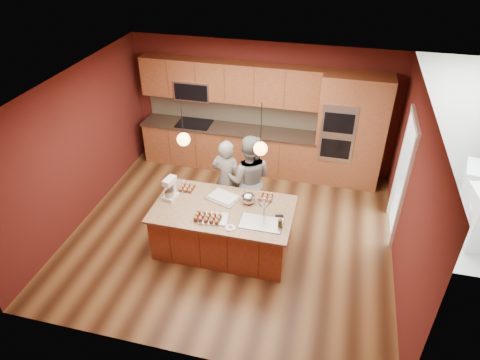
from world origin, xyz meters
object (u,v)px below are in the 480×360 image
(person_left, at_px, (227,180))
(mixing_bowl, at_px, (248,198))
(stand_mixer, at_px, (170,189))
(person_right, at_px, (249,180))
(island, at_px, (224,228))

(person_left, distance_m, mixing_bowl, 0.85)
(stand_mixer, relative_size, mixing_bowl, 1.61)
(person_right, bearing_deg, mixing_bowl, 95.39)
(person_left, bearing_deg, stand_mixer, 53.73)
(stand_mixer, xyz_separation_m, mixing_bowl, (1.28, 0.16, -0.07))
(island, xyz_separation_m, person_right, (0.20, 0.89, 0.42))
(person_left, bearing_deg, island, 108.84)
(person_left, height_order, mixing_bowl, person_left)
(person_right, xyz_separation_m, mixing_bowl, (0.14, -0.64, 0.07))
(island, bearing_deg, person_left, 102.62)
(person_left, distance_m, stand_mixer, 1.11)
(stand_mixer, height_order, mixing_bowl, stand_mixer)
(person_right, bearing_deg, island, 70.38)
(island, relative_size, stand_mixer, 6.04)
(person_left, distance_m, person_right, 0.41)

